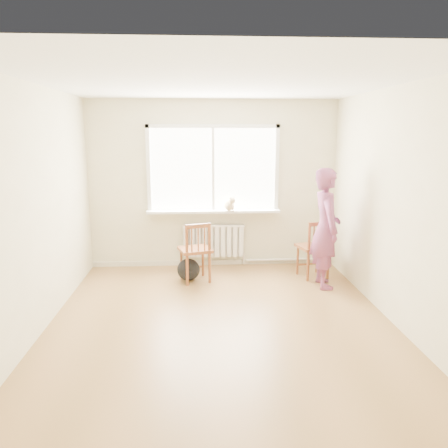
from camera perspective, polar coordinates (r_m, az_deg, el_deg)
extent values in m
plane|color=olive|center=(5.29, -0.43, -12.48)|extent=(4.50, 4.50, 0.00)
plane|color=white|center=(4.85, -0.48, 18.03)|extent=(4.50, 4.50, 0.00)
cube|color=beige|center=(7.11, -1.42, 5.16)|extent=(4.00, 0.01, 2.70)
cube|color=white|center=(7.07, -1.43, 7.15)|extent=(2.00, 0.02, 1.30)
cube|color=white|center=(7.03, -1.45, 12.67)|extent=(2.12, 0.05, 0.06)
cube|color=white|center=(7.09, -9.84, 7.00)|extent=(0.06, 0.05, 1.42)
cube|color=white|center=(7.16, 6.91, 7.13)|extent=(0.06, 0.05, 1.42)
cube|color=white|center=(7.05, -1.42, 7.14)|extent=(0.04, 0.05, 1.30)
cube|color=white|center=(7.07, -1.37, 1.67)|extent=(2.15, 0.22, 0.04)
cube|color=white|center=(7.23, -1.37, -2.19)|extent=(1.00, 0.02, 0.55)
cube|color=white|center=(7.18, -1.36, -2.28)|extent=(1.00, 0.10, 0.51)
cube|color=white|center=(7.12, -1.37, -0.25)|extent=(1.00, 0.12, 0.03)
cylinder|color=silver|center=(7.46, 8.31, -4.61)|extent=(1.40, 0.04, 0.04)
cube|color=beige|center=(7.37, -1.37, -5.03)|extent=(4.00, 0.03, 0.08)
cube|color=brown|center=(6.49, -3.79, -3.36)|extent=(0.55, 0.53, 0.04)
cylinder|color=brown|center=(6.76, -2.77, -4.84)|extent=(0.04, 0.04, 0.48)
cylinder|color=brown|center=(6.67, -5.58, -5.10)|extent=(0.04, 0.04, 0.48)
cylinder|color=brown|center=(6.45, -1.89, -5.66)|extent=(0.04, 0.04, 0.48)
cylinder|color=brown|center=(6.36, -4.83, -5.95)|extent=(0.04, 0.04, 0.48)
cylinder|color=brown|center=(6.39, -1.90, -3.84)|extent=(0.04, 0.04, 0.90)
cylinder|color=brown|center=(6.30, -4.86, -4.11)|extent=(0.04, 0.04, 0.90)
cube|color=brown|center=(6.24, -3.42, -0.26)|extent=(0.36, 0.14, 0.06)
cylinder|color=brown|center=(6.31, -2.56, -1.90)|extent=(0.02, 0.02, 0.36)
cylinder|color=brown|center=(6.28, -3.39, -1.97)|extent=(0.02, 0.02, 0.36)
cylinder|color=brown|center=(6.26, -4.24, -2.04)|extent=(0.02, 0.02, 0.36)
cube|color=brown|center=(6.79, 11.58, -2.92)|extent=(0.53, 0.52, 0.04)
cylinder|color=brown|center=(7.07, 12.05, -4.34)|extent=(0.04, 0.04, 0.48)
cylinder|color=brown|center=(6.92, 9.60, -4.61)|extent=(0.04, 0.04, 0.48)
cylinder|color=brown|center=(6.80, 13.44, -5.08)|extent=(0.04, 0.04, 0.48)
cylinder|color=brown|center=(6.63, 10.92, -5.38)|extent=(0.04, 0.04, 0.48)
cylinder|color=brown|center=(6.74, 13.53, -3.36)|extent=(0.04, 0.04, 0.90)
cylinder|color=brown|center=(6.57, 10.99, -3.62)|extent=(0.04, 0.04, 0.90)
cube|color=brown|center=(6.56, 12.43, 0.03)|extent=(0.36, 0.12, 0.06)
cylinder|color=brown|center=(6.65, 13.07, -1.53)|extent=(0.02, 0.02, 0.36)
cylinder|color=brown|center=(6.60, 12.36, -1.59)|extent=(0.02, 0.02, 0.36)
cylinder|color=brown|center=(6.55, 11.64, -1.65)|extent=(0.02, 0.02, 0.36)
imported|color=#B33B62|center=(6.34, 13.14, -0.54)|extent=(0.41, 0.62, 1.71)
ellipsoid|color=beige|center=(6.99, 0.71, 2.48)|extent=(0.23, 0.28, 0.18)
sphere|color=beige|center=(6.87, 1.08, 3.08)|extent=(0.10, 0.10, 0.10)
cone|color=beige|center=(6.85, 0.88, 3.48)|extent=(0.03, 0.03, 0.04)
cone|color=beige|center=(6.87, 1.30, 3.50)|extent=(0.03, 0.03, 0.04)
cylinder|color=beige|center=(7.12, 0.33, 2.21)|extent=(0.07, 0.16, 0.02)
cylinder|color=beige|center=(6.91, 0.79, 1.99)|extent=(0.02, 0.02, 0.09)
cylinder|color=beige|center=(6.93, 1.20, 2.01)|extent=(0.02, 0.02, 0.09)
ellipsoid|color=black|center=(6.58, -4.66, -5.96)|extent=(0.39, 0.33, 0.34)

